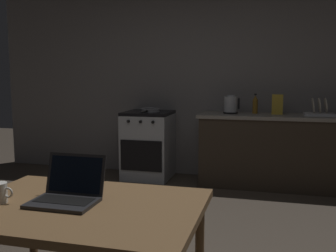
{
  "coord_description": "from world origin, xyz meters",
  "views": [
    {
      "loc": [
        0.92,
        -2.51,
        1.35
      ],
      "look_at": [
        0.0,
        0.99,
        0.88
      ],
      "focal_mm": 41.55,
      "sensor_mm": 36.0,
      "label": 1
    }
  ],
  "objects_px": {
    "frying_pan": "(150,110)",
    "cereal_box": "(277,104)",
    "bottle_b": "(255,104)",
    "stove_oven": "(148,145)",
    "electric_kettle": "(231,105)",
    "dish_rack": "(319,112)",
    "laptop": "(67,193)",
    "dining_table": "(82,219)"
  },
  "relations": [
    {
      "from": "stove_oven",
      "to": "electric_kettle",
      "type": "distance_m",
      "value": 1.2
    },
    {
      "from": "dining_table",
      "to": "electric_kettle",
      "type": "height_order",
      "value": "electric_kettle"
    },
    {
      "from": "electric_kettle",
      "to": "bottle_b",
      "type": "bearing_deg",
      "value": 15.31
    },
    {
      "from": "dining_table",
      "to": "cereal_box",
      "type": "xyz_separation_m",
      "value": [
        0.96,
        3.19,
        0.35
      ]
    },
    {
      "from": "laptop",
      "to": "dish_rack",
      "type": "distance_m",
      "value": 3.5
    },
    {
      "from": "frying_pan",
      "to": "cereal_box",
      "type": "bearing_deg",
      "value": 1.73
    },
    {
      "from": "dish_rack",
      "to": "cereal_box",
      "type": "bearing_deg",
      "value": 177.59
    },
    {
      "from": "laptop",
      "to": "bottle_b",
      "type": "distance_m",
      "value": 3.33
    },
    {
      "from": "dining_table",
      "to": "laptop",
      "type": "relative_size",
      "value": 3.66
    },
    {
      "from": "dining_table",
      "to": "dish_rack",
      "type": "bearing_deg",
      "value": 65.58
    },
    {
      "from": "laptop",
      "to": "bottle_b",
      "type": "height_order",
      "value": "bottle_b"
    },
    {
      "from": "stove_oven",
      "to": "cereal_box",
      "type": "relative_size",
      "value": 3.65
    },
    {
      "from": "stove_oven",
      "to": "bottle_b",
      "type": "height_order",
      "value": "bottle_b"
    },
    {
      "from": "stove_oven",
      "to": "bottle_b",
      "type": "xyz_separation_m",
      "value": [
        1.36,
        0.08,
        0.56
      ]
    },
    {
      "from": "frying_pan",
      "to": "dish_rack",
      "type": "relative_size",
      "value": 1.28
    },
    {
      "from": "electric_kettle",
      "to": "dish_rack",
      "type": "bearing_deg",
      "value": -0.0
    },
    {
      "from": "stove_oven",
      "to": "dish_rack",
      "type": "xyz_separation_m",
      "value": [
        2.1,
        0.0,
        0.49
      ]
    },
    {
      "from": "stove_oven",
      "to": "bottle_b",
      "type": "distance_m",
      "value": 1.48
    },
    {
      "from": "frying_pan",
      "to": "stove_oven",
      "type": "bearing_deg",
      "value": 144.51
    },
    {
      "from": "electric_kettle",
      "to": "dish_rack",
      "type": "xyz_separation_m",
      "value": [
        1.03,
        -0.0,
        -0.06
      ]
    },
    {
      "from": "stove_oven",
      "to": "frying_pan",
      "type": "height_order",
      "value": "frying_pan"
    },
    {
      "from": "frying_pan",
      "to": "dish_rack",
      "type": "xyz_separation_m",
      "value": [
        2.07,
        0.03,
        0.02
      ]
    },
    {
      "from": "frying_pan",
      "to": "dining_table",
      "type": "bearing_deg",
      "value": -78.71
    },
    {
      "from": "cereal_box",
      "to": "dining_table",
      "type": "bearing_deg",
      "value": -106.82
    },
    {
      "from": "laptop",
      "to": "bottle_b",
      "type": "xyz_separation_m",
      "value": [
        0.79,
        3.23,
        0.23
      ]
    },
    {
      "from": "stove_oven",
      "to": "dish_rack",
      "type": "relative_size",
      "value": 2.6
    },
    {
      "from": "dining_table",
      "to": "laptop",
      "type": "bearing_deg",
      "value": 168.34
    },
    {
      "from": "laptop",
      "to": "frying_pan",
      "type": "height_order",
      "value": "laptop"
    },
    {
      "from": "dining_table",
      "to": "electric_kettle",
      "type": "relative_size",
      "value": 5.15
    },
    {
      "from": "cereal_box",
      "to": "bottle_b",
      "type": "xyz_separation_m",
      "value": [
        -0.26,
        0.06,
        -0.01
      ]
    },
    {
      "from": "stove_oven",
      "to": "frying_pan",
      "type": "bearing_deg",
      "value": -35.49
    },
    {
      "from": "cereal_box",
      "to": "bottle_b",
      "type": "relative_size",
      "value": 0.98
    },
    {
      "from": "electric_kettle",
      "to": "dish_rack",
      "type": "relative_size",
      "value": 0.67
    },
    {
      "from": "dining_table",
      "to": "stove_oven",
      "type": "bearing_deg",
      "value": 101.83
    },
    {
      "from": "stove_oven",
      "to": "dining_table",
      "type": "relative_size",
      "value": 0.75
    },
    {
      "from": "electric_kettle",
      "to": "bottle_b",
      "type": "height_order",
      "value": "bottle_b"
    },
    {
      "from": "laptop",
      "to": "cereal_box",
      "type": "distance_m",
      "value": 3.35
    },
    {
      "from": "stove_oven",
      "to": "electric_kettle",
      "type": "height_order",
      "value": "electric_kettle"
    },
    {
      "from": "stove_oven",
      "to": "cereal_box",
      "type": "distance_m",
      "value": 1.72
    },
    {
      "from": "frying_pan",
      "to": "bottle_b",
      "type": "relative_size",
      "value": 1.78
    },
    {
      "from": "frying_pan",
      "to": "cereal_box",
      "type": "xyz_separation_m",
      "value": [
        1.59,
        0.05,
        0.1
      ]
    },
    {
      "from": "frying_pan",
      "to": "bottle_b",
      "type": "bearing_deg",
      "value": 4.65
    }
  ]
}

